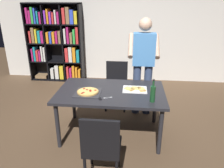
# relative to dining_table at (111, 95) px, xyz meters

# --- Properties ---
(ground_plane) EXTENTS (12.00, 12.00, 0.00)m
(ground_plane) POSITION_rel_dining_table_xyz_m (0.00, 0.00, -0.68)
(ground_plane) COLOR brown
(back_wall) EXTENTS (6.40, 0.10, 2.80)m
(back_wall) POSITION_rel_dining_table_xyz_m (0.00, 2.60, 0.72)
(back_wall) COLOR silver
(back_wall) RESTS_ON ground_plane
(dining_table) EXTENTS (1.60, 0.99, 0.75)m
(dining_table) POSITION_rel_dining_table_xyz_m (0.00, 0.00, 0.00)
(dining_table) COLOR #232328
(dining_table) RESTS_ON ground_plane
(chair_near_camera) EXTENTS (0.42, 0.42, 0.90)m
(chair_near_camera) POSITION_rel_dining_table_xyz_m (-0.00, -0.98, -0.17)
(chair_near_camera) COLOR black
(chair_near_camera) RESTS_ON ground_plane
(chair_far_side) EXTENTS (0.42, 0.42, 0.90)m
(chair_far_side) POSITION_rel_dining_table_xyz_m (0.00, 0.98, -0.17)
(chair_far_side) COLOR black
(chair_far_side) RESTS_ON ground_plane
(bookshelf) EXTENTS (1.40, 0.35, 1.95)m
(bookshelf) POSITION_rel_dining_table_xyz_m (-1.66, 2.37, 0.31)
(bookshelf) COLOR black
(bookshelf) RESTS_ON ground_plane
(person_serving_pizza) EXTENTS (0.55, 0.54, 1.75)m
(person_serving_pizza) POSITION_rel_dining_table_xyz_m (0.49, 0.76, 0.32)
(person_serving_pizza) COLOR #38476B
(person_serving_pizza) RESTS_ON ground_plane
(pepperoni_pizza_on_tray) EXTENTS (0.37, 0.37, 0.04)m
(pepperoni_pizza_on_tray) POSITION_rel_dining_table_xyz_m (-0.33, -0.11, 0.09)
(pepperoni_pizza_on_tray) COLOR #2D2D33
(pepperoni_pizza_on_tray) RESTS_ON dining_table
(pizza_slices_on_towel) EXTENTS (0.36, 0.28, 0.03)m
(pizza_slices_on_towel) POSITION_rel_dining_table_xyz_m (0.36, 0.07, 0.08)
(pizza_slices_on_towel) COLOR white
(pizza_slices_on_towel) RESTS_ON dining_table
(wine_bottle) EXTENTS (0.07, 0.07, 0.32)m
(wine_bottle) POSITION_rel_dining_table_xyz_m (0.59, -0.30, 0.19)
(wine_bottle) COLOR #194723
(wine_bottle) RESTS_ON dining_table
(kitchen_scissors) EXTENTS (0.20, 0.12, 0.01)m
(kitchen_scissors) POSITION_rel_dining_table_xyz_m (-0.08, -0.28, 0.08)
(kitchen_scissors) COLOR silver
(kitchen_scissors) RESTS_ON dining_table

